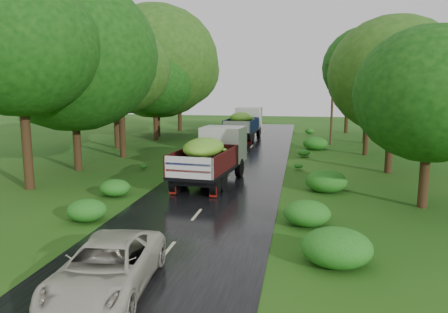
% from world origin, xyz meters
% --- Properties ---
extents(ground, '(120.00, 120.00, 0.00)m').
position_xyz_m(ground, '(0.00, 0.00, 0.00)').
color(ground, '#14470F').
rests_on(ground, ground).
extents(road, '(6.50, 80.00, 0.02)m').
position_xyz_m(road, '(0.00, 5.00, 0.01)').
color(road, black).
rests_on(road, ground).
extents(road_lines, '(0.12, 69.60, 0.00)m').
position_xyz_m(road_lines, '(0.00, 6.00, 0.02)').
color(road_lines, '#BFB78C').
rests_on(road_lines, road).
extents(truck_near, '(3.14, 7.05, 2.87)m').
position_xyz_m(truck_near, '(-0.54, 9.96, 1.62)').
color(truck_near, black).
rests_on(truck_near, ground).
extents(truck_far, '(2.97, 7.21, 2.97)m').
position_xyz_m(truck_far, '(-1.25, 28.83, 1.68)').
color(truck_far, black).
rests_on(truck_far, ground).
extents(car, '(2.60, 4.94, 1.33)m').
position_xyz_m(car, '(-0.69, -2.98, 0.68)').
color(car, beige).
rests_on(car, road).
extents(utility_pole, '(1.25, 0.60, 7.51)m').
position_xyz_m(utility_pole, '(6.75, 26.47, 3.87)').
color(utility_pole, '#382616').
rests_on(utility_pole, ground).
extents(trees_left, '(6.13, 32.45, 9.78)m').
position_xyz_m(trees_left, '(-9.80, 22.17, 6.81)').
color(trees_left, black).
rests_on(trees_left, ground).
extents(trees_right, '(4.44, 32.75, 8.57)m').
position_xyz_m(trees_right, '(9.48, 20.11, 5.61)').
color(trees_right, black).
rests_on(trees_right, ground).
extents(shrubs, '(11.90, 44.00, 0.70)m').
position_xyz_m(shrubs, '(0.00, 14.00, 0.35)').
color(shrubs, '#1E6718').
rests_on(shrubs, ground).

